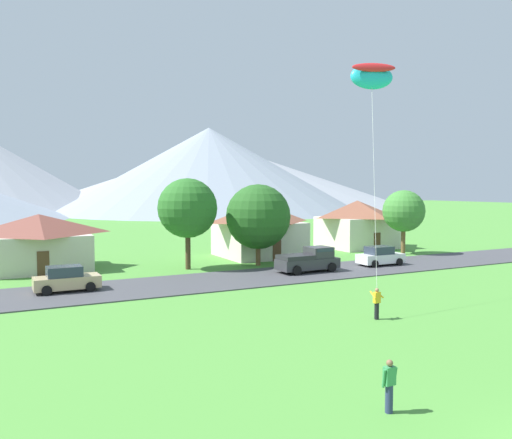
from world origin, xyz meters
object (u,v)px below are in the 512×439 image
at_px(parked_car_white_west_end, 380,256).
at_px(parked_car_tan_mid_west, 66,279).
at_px(kite_flyer_with_kite, 372,81).
at_px(watcher_person, 389,385).
at_px(pickup_truck_charcoal_east_side, 309,260).
at_px(tree_near_left, 188,208).
at_px(house_left_center, 259,229).
at_px(house_leftmost, 39,241).
at_px(tree_center, 404,211).
at_px(tree_left_of_center, 258,217).
at_px(house_right_center, 357,223).

bearing_deg(parked_car_white_west_end, parked_car_tan_mid_west, 178.90).
relative_size(parked_car_tan_mid_west, kite_flyer_with_kite, 0.29).
distance_m(parked_car_white_west_end, kite_flyer_with_kite, 18.63).
height_order(parked_car_tan_mid_west, watcher_person, parked_car_tan_mid_west).
bearing_deg(watcher_person, pickup_truck_charcoal_east_side, 62.54).
xyz_separation_m(kite_flyer_with_kite, watcher_person, (-10.28, -13.47, -12.67)).
xyz_separation_m(tree_near_left, watcher_person, (-3.80, -29.38, -4.34)).
bearing_deg(tree_near_left, parked_car_tan_mid_west, -152.26).
height_order(parked_car_white_west_end, watcher_person, parked_car_white_west_end).
height_order(house_left_center, parked_car_tan_mid_west, house_left_center).
height_order(parked_car_white_west_end, pickup_truck_charcoal_east_side, pickup_truck_charcoal_east_side).
bearing_deg(house_leftmost, kite_flyer_with_kite, -50.00).
height_order(pickup_truck_charcoal_east_side, kite_flyer_with_kite, kite_flyer_with_kite).
distance_m(house_left_center, tree_center, 15.28).
bearing_deg(tree_center, parked_car_white_west_end, -145.49).
bearing_deg(house_left_center, tree_near_left, -153.57).
height_order(tree_near_left, tree_left_of_center, tree_near_left).
bearing_deg(parked_car_tan_mid_west, tree_left_of_center, 15.78).
height_order(tree_left_of_center, parked_car_white_west_end, tree_left_of_center).
bearing_deg(house_right_center, tree_center, -86.40).
distance_m(parked_car_tan_mid_west, pickup_truck_charcoal_east_side, 18.75).
relative_size(tree_left_of_center, kite_flyer_with_kite, 0.49).
height_order(house_left_center, pickup_truck_charcoal_east_side, house_left_center).
bearing_deg(house_leftmost, tree_center, -10.08).
bearing_deg(house_left_center, parked_car_tan_mid_west, -152.87).
bearing_deg(parked_car_white_west_end, tree_near_left, 159.26).
relative_size(tree_near_left, watcher_person, 4.64).
xyz_separation_m(tree_center, parked_car_white_west_end, (-7.50, -5.16, -3.65)).
relative_size(house_right_center, parked_car_tan_mid_west, 1.91).
bearing_deg(tree_near_left, parked_car_white_west_end, -20.74).
height_order(tree_center, watcher_person, tree_center).
distance_m(tree_left_of_center, pickup_truck_charcoal_east_side, 6.62).
xyz_separation_m(house_leftmost, parked_car_tan_mid_west, (0.87, -10.83, -1.59)).
height_order(tree_near_left, parked_car_tan_mid_west, tree_near_left).
relative_size(parked_car_white_west_end, parked_car_tan_mid_west, 1.00).
bearing_deg(watcher_person, house_left_center, 69.07).
relative_size(parked_car_white_west_end, watcher_person, 2.53).
height_order(house_leftmost, pickup_truck_charcoal_east_side, house_leftmost).
xyz_separation_m(house_leftmost, house_left_center, (20.52, -0.76, 0.35)).
bearing_deg(kite_flyer_with_kite, tree_left_of_center, 90.51).
xyz_separation_m(house_leftmost, parked_car_white_west_end, (27.20, -11.33, -1.59)).
xyz_separation_m(tree_center, parked_car_tan_mid_west, (-33.84, -4.65, -3.65)).
xyz_separation_m(pickup_truck_charcoal_east_side, watcher_person, (-12.08, -23.24, -0.18)).
height_order(house_left_center, house_right_center, house_right_center).
relative_size(tree_near_left, tree_left_of_center, 1.07).
xyz_separation_m(parked_car_white_west_end, parked_car_tan_mid_west, (-26.33, 0.51, 0.00)).
bearing_deg(tree_left_of_center, watcher_person, -109.52).
xyz_separation_m(house_right_center, tree_near_left, (-22.92, -6.26, 2.38)).
bearing_deg(house_right_center, pickup_truck_charcoal_east_side, -139.74).
relative_size(parked_car_tan_mid_west, watcher_person, 2.52).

